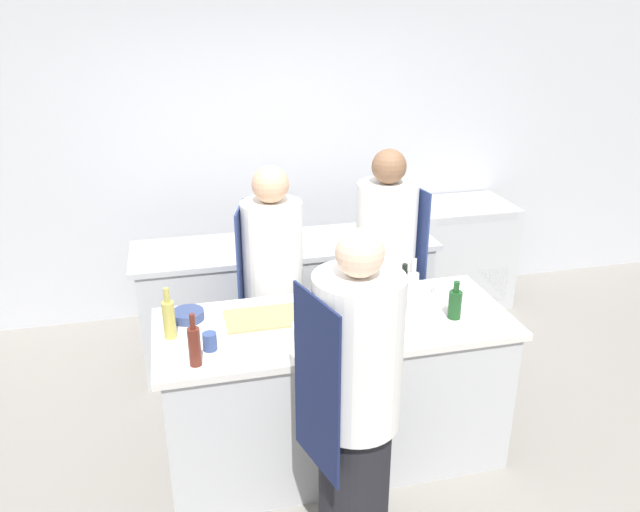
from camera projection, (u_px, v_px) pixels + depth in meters
ground_plane at (334, 451)px, 3.81m from camera, size 16.00×16.00×0.00m
wall_back at (269, 149)px, 5.18m from camera, size 8.00×0.06×2.80m
prep_counter at (334, 389)px, 3.63m from camera, size 1.98×0.79×0.90m
pass_counter at (286, 299)px, 4.73m from camera, size 2.21×0.63×0.90m
oven_range at (457, 253)px, 5.57m from camera, size 0.87×0.63×0.92m
chef_at_prep_near at (355, 409)px, 2.80m from camera, size 0.45×0.44×1.71m
chef_at_stove at (385, 275)px, 4.18m from camera, size 0.43×0.41×1.70m
chef_at_pass_far at (273, 289)px, 4.06m from camera, size 0.44×0.42×1.63m
bottle_olive_oil at (353, 292)px, 3.62m from camera, size 0.09×0.09×0.19m
bottle_vinegar at (194, 345)px, 3.01m from camera, size 0.06×0.06×0.28m
bottle_wine at (412, 290)px, 3.54m from camera, size 0.07×0.07×0.32m
bottle_cooking_oil at (455, 304)px, 3.46m from camera, size 0.07×0.07×0.22m
bottle_sauce at (404, 283)px, 3.72m from camera, size 0.07×0.07×0.21m
bottle_water at (169, 318)px, 3.25m from camera, size 0.07×0.07×0.29m
bowl_mixing_large at (188, 315)px, 3.47m from camera, size 0.18×0.18×0.05m
bowl_prep_small at (314, 330)px, 3.30m from camera, size 0.24×0.24×0.06m
bowl_ceramic_blue at (449, 290)px, 3.76m from camera, size 0.20×0.20×0.06m
cup at (210, 342)px, 3.16m from camera, size 0.07×0.07×0.09m
cutting_board at (262, 318)px, 3.48m from camera, size 0.41×0.27×0.01m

